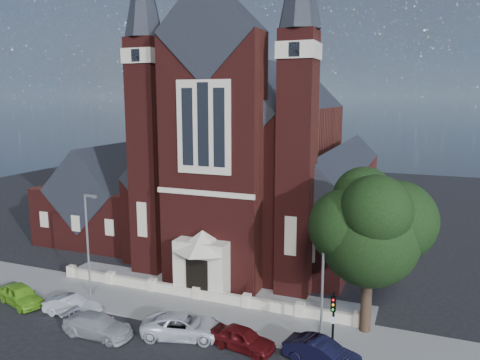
% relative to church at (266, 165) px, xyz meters
% --- Properties ---
extents(ground, '(120.00, 120.00, 0.00)m').
position_rel_church_xyz_m(ground, '(0.00, -7.94, -8.19)').
color(ground, black).
rests_on(ground, ground).
extents(pavement_strip, '(60.00, 5.00, 0.12)m').
position_rel_church_xyz_m(pavement_strip, '(0.00, -18.44, -8.19)').
color(pavement_strip, gray).
rests_on(pavement_strip, ground).
extents(forecourt_paving, '(26.00, 3.00, 0.14)m').
position_rel_church_xyz_m(forecourt_paving, '(0.00, -14.44, -8.19)').
color(forecourt_paving, gray).
rests_on(forecourt_paving, ground).
extents(forecourt_wall, '(24.00, 0.40, 0.90)m').
position_rel_church_xyz_m(forecourt_wall, '(0.00, -16.44, -8.19)').
color(forecourt_wall, beige).
rests_on(forecourt_wall, ground).
extents(church, '(20.01, 34.90, 29.20)m').
position_rel_church_xyz_m(church, '(0.00, 0.00, 0.00)').
color(church, '#451512').
rests_on(church, ground).
extents(parish_hall, '(12.00, 12.20, 10.24)m').
position_rel_church_xyz_m(parish_hall, '(-16.00, -4.94, -4.17)').
color(parish_hall, '#451512').
rests_on(parish_hall, ground).
extents(street_tree, '(6.40, 6.60, 10.70)m').
position_rel_church_xyz_m(street_tree, '(12.60, -17.23, -1.23)').
color(street_tree, black).
rests_on(street_tree, ground).
extents(street_lamp_left, '(1.16, 0.22, 8.09)m').
position_rel_church_xyz_m(street_lamp_left, '(-7.91, -18.94, -3.59)').
color(street_lamp_left, gray).
rests_on(street_lamp_left, ground).
extents(street_lamp_right, '(1.16, 0.22, 8.09)m').
position_rel_church_xyz_m(street_lamp_right, '(10.09, -18.94, -3.59)').
color(street_lamp_right, gray).
rests_on(street_lamp_right, ground).
extents(traffic_signal, '(0.28, 0.42, 4.00)m').
position_rel_church_xyz_m(traffic_signal, '(11.00, -20.52, -5.60)').
color(traffic_signal, black).
rests_on(traffic_signal, ground).
extents(car_lime_van, '(4.74, 3.08, 1.50)m').
position_rel_church_xyz_m(car_lime_van, '(-11.83, -22.03, -7.44)').
color(car_lime_van, '#78C226').
rests_on(car_lime_van, ground).
extents(car_silver_a, '(4.18, 1.72, 1.35)m').
position_rel_church_xyz_m(car_silver_a, '(-7.07, -22.01, -7.51)').
color(car_silver_a, '#ADB1B5').
rests_on(car_silver_a, ground).
extents(car_silver_b, '(4.83, 2.02, 1.40)m').
position_rel_church_xyz_m(car_silver_b, '(-3.51, -23.75, -7.49)').
color(car_silver_b, '#A1A2A8').
rests_on(car_silver_b, ground).
extents(car_white_suv, '(5.80, 3.77, 1.49)m').
position_rel_church_xyz_m(car_white_suv, '(1.71, -21.82, -7.44)').
color(car_white_suv, silver).
rests_on(car_white_suv, ground).
extents(car_dark_red, '(4.35, 2.34, 1.41)m').
position_rel_church_xyz_m(car_dark_red, '(5.78, -21.83, -7.48)').
color(car_dark_red, '#530E10').
rests_on(car_dark_red, ground).
extents(car_navy, '(4.71, 2.48, 1.48)m').
position_rel_church_xyz_m(car_navy, '(10.63, -21.73, -7.45)').
color(car_navy, black).
rests_on(car_navy, ground).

